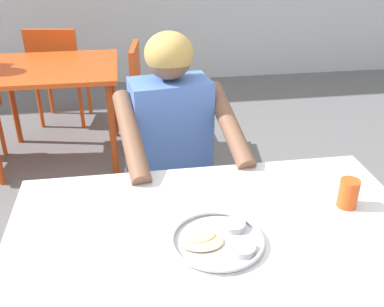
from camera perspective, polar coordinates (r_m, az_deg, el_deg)
name	(u,v)px	position (r m, az deg, el deg)	size (l,w,h in m)	color
table_foreground	(217,251)	(1.42, 3.25, -12.45)	(1.29, 0.83, 0.73)	silver
thali_tray	(218,240)	(1.33, 3.43, -11.02)	(0.28, 0.28, 0.03)	#B7BABF
drinking_cup	(348,193)	(1.55, 19.50, -4.76)	(0.07, 0.07, 0.10)	#D84C19
chair_foreground	(167,168)	(2.22, -3.23, -1.87)	(0.45, 0.48, 0.84)	#3F3F44
diner_foreground	(176,148)	(1.92, -2.04, 0.75)	(0.54, 0.59, 1.19)	#2B2B2B
table_background_red	(53,78)	(3.23, -17.40, 9.21)	(0.88, 0.77, 0.70)	#E04C19
chair_red_right	(151,92)	(3.22, -5.26, 7.94)	(0.44, 0.45, 0.82)	#E14C18
chair_red_far	(58,69)	(3.89, -16.86, 10.35)	(0.48, 0.45, 0.84)	#E24E18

